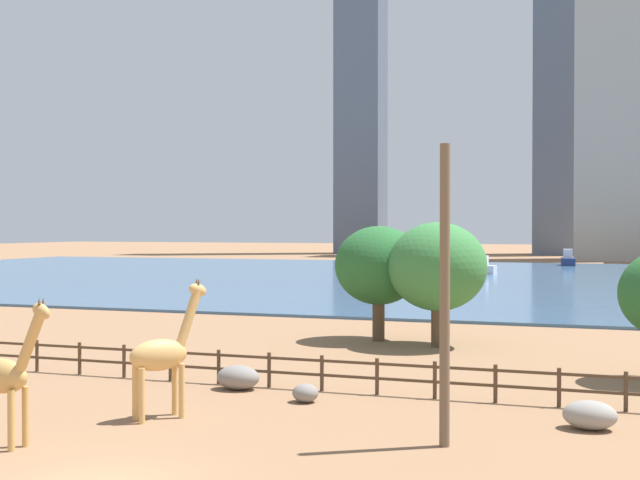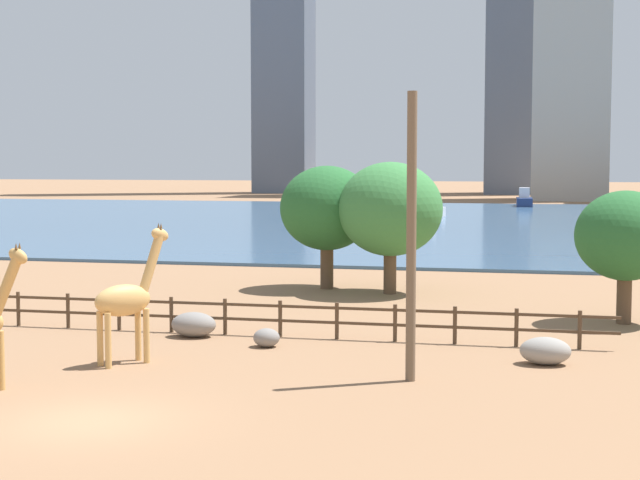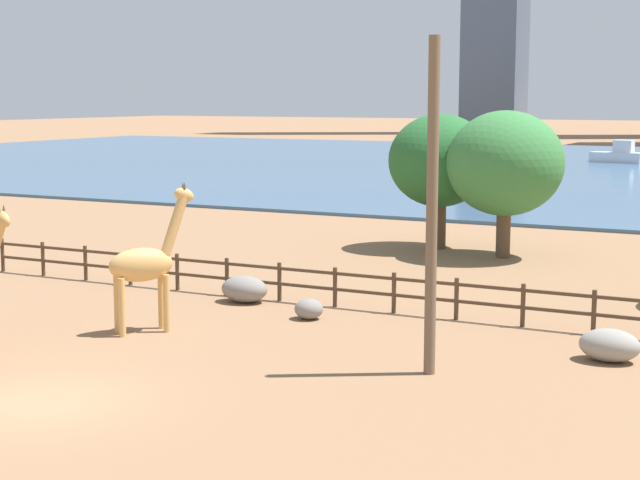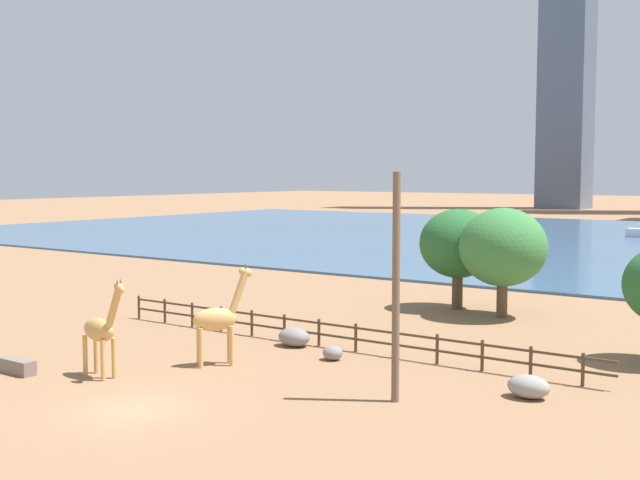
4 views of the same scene
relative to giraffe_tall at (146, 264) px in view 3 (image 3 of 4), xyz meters
The scene contains 11 objects.
ground_plane 73.58m from the giraffe_tall, 88.50° to the left, with size 400.00×400.00×0.00m, color #8C6647.
harbor_water 70.58m from the giraffe_tall, 88.44° to the left, with size 180.00×86.00×0.20m, color #3D6084.
giraffe_tall is the anchor object (origin of this frame).
utility_pole 9.07m from the giraffe_tall, ahead, with size 0.28×0.28×8.19m, color brown.
boulder_near_fence 12.96m from the giraffe_tall, 12.49° to the left, with size 1.56×1.13×0.85m, color gray.
boulder_by_pole 5.08m from the giraffe_tall, 85.80° to the left, with size 1.62×1.18×0.88m, color gray.
boulder_small 5.23m from the giraffe_tall, 46.41° to the left, with size 0.90×0.84×0.63m, color gray.
enclosure_fence 5.90m from the giraffe_tall, 73.45° to the left, with size 26.12×0.14×1.30m.
tree_left_large 18.53m from the giraffe_tall, 73.04° to the left, with size 4.91×4.91×6.21m.
tree_right_tall 18.97m from the giraffe_tall, 83.69° to the left, with size 4.58×4.58×6.02m.
boat_sailboat 79.34m from the giraffe_tall, 90.62° to the left, with size 5.35×2.55×2.26m.
Camera 3 is at (15.07, -15.98, 6.75)m, focal length 55.00 mm.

